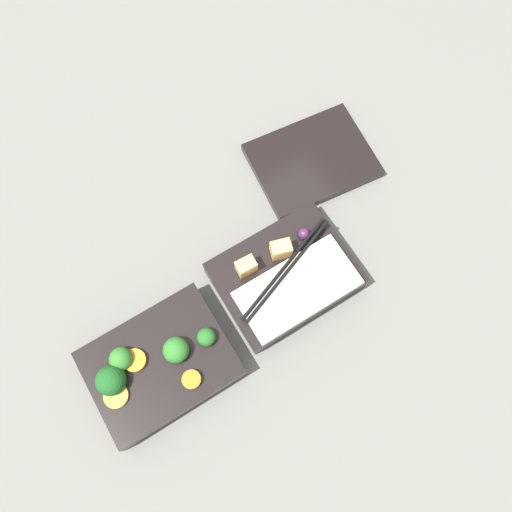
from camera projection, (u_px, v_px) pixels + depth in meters
name	position (u px, v px, depth m)	size (l,w,h in m)	color
ground_plane	(230.00, 326.00, 0.73)	(3.00, 3.00, 0.00)	slate
bento_tray_vegetable	(158.00, 363.00, 0.69)	(0.19, 0.15, 0.07)	black
bento_tray_rice	(286.00, 277.00, 0.73)	(0.19, 0.15, 0.07)	black
bento_lid	(312.00, 161.00, 0.81)	(0.19, 0.14, 0.02)	black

